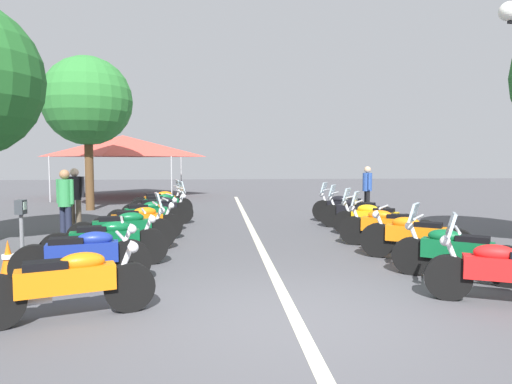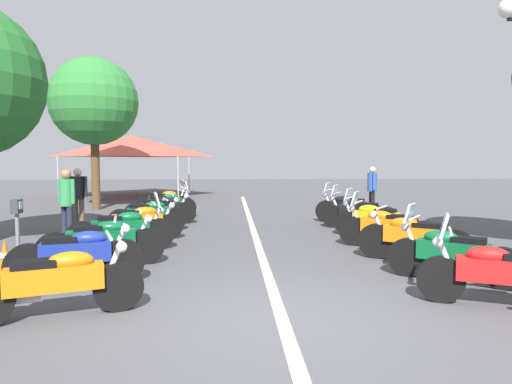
# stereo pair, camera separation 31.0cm
# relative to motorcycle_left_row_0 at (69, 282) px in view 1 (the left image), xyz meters

# --- Properties ---
(ground_plane) EXTENTS (80.00, 80.00, 0.00)m
(ground_plane) POSITION_rel_motorcycle_left_row_0_xyz_m (-0.26, -2.70, -0.45)
(ground_plane) COLOR #4C4C51
(lane_centre_stripe) EXTENTS (23.72, 0.16, 0.01)m
(lane_centre_stripe) POSITION_rel_motorcycle_left_row_0_xyz_m (5.96, -2.70, -0.45)
(lane_centre_stripe) COLOR beige
(lane_centre_stripe) RESTS_ON ground_plane
(motorcycle_left_row_0) EXTENTS (0.93, 2.00, 0.99)m
(motorcycle_left_row_0) POSITION_rel_motorcycle_left_row_0_xyz_m (0.00, 0.00, 0.00)
(motorcycle_left_row_0) COLOR black
(motorcycle_left_row_0) RESTS_ON ground_plane
(motorcycle_left_row_1) EXTENTS (0.74, 2.00, 1.02)m
(motorcycle_left_row_1) POSITION_rel_motorcycle_left_row_0_xyz_m (1.46, 0.24, 0.01)
(motorcycle_left_row_1) COLOR black
(motorcycle_left_row_1) RESTS_ON ground_plane
(motorcycle_left_row_2) EXTENTS (0.81, 2.17, 1.01)m
(motorcycle_left_row_2) POSITION_rel_motorcycle_left_row_0_xyz_m (2.64, 0.20, 0.01)
(motorcycle_left_row_2) COLOR black
(motorcycle_left_row_2) RESTS_ON ground_plane
(motorcycle_left_row_3) EXTENTS (0.84, 2.16, 1.22)m
(motorcycle_left_row_3) POSITION_rel_motorcycle_left_row_0_xyz_m (4.03, 0.18, 0.02)
(motorcycle_left_row_3) COLOR black
(motorcycle_left_row_3) RESTS_ON ground_plane
(motorcycle_left_row_4) EXTENTS (0.88, 2.09, 0.99)m
(motorcycle_left_row_4) POSITION_rel_motorcycle_left_row_0_xyz_m (5.26, 0.10, -0.00)
(motorcycle_left_row_4) COLOR black
(motorcycle_left_row_4) RESTS_ON ground_plane
(motorcycle_left_row_5) EXTENTS (0.94, 2.00, 1.00)m
(motorcycle_left_row_5) POSITION_rel_motorcycle_left_row_0_xyz_m (6.58, 0.10, 0.00)
(motorcycle_left_row_5) COLOR black
(motorcycle_left_row_5) RESTS_ON ground_plane
(motorcycle_left_row_6) EXTENTS (0.83, 2.08, 1.01)m
(motorcycle_left_row_6) POSITION_rel_motorcycle_left_row_0_xyz_m (7.89, -0.02, 0.01)
(motorcycle_left_row_6) COLOR black
(motorcycle_left_row_6) RESTS_ON ground_plane
(motorcycle_left_row_7) EXTENTS (0.97, 1.99, 1.22)m
(motorcycle_left_row_7) POSITION_rel_motorcycle_left_row_0_xyz_m (9.24, 0.03, 0.02)
(motorcycle_left_row_7) COLOR black
(motorcycle_left_row_7) RESTS_ON ground_plane
(motorcycle_left_row_8) EXTENTS (0.90, 1.94, 1.21)m
(motorcycle_left_row_8) POSITION_rel_motorcycle_left_row_0_xyz_m (10.52, 0.24, 0.02)
(motorcycle_left_row_8) COLOR black
(motorcycle_left_row_8) RESTS_ON ground_plane
(motorcycle_right_row_0) EXTENTS (1.05, 1.96, 1.20)m
(motorcycle_right_row_0) POSITION_rel_motorcycle_left_row_0_xyz_m (0.06, -5.54, 0.01)
(motorcycle_right_row_0) COLOR black
(motorcycle_right_row_0) RESTS_ON ground_plane
(motorcycle_right_row_1) EXTENTS (1.31, 1.69, 1.20)m
(motorcycle_right_row_1) POSITION_rel_motorcycle_left_row_0_xyz_m (1.31, -5.52, 0.01)
(motorcycle_right_row_1) COLOR black
(motorcycle_right_row_1) RESTS_ON ground_plane
(motorcycle_right_row_2) EXTENTS (1.30, 1.80, 1.02)m
(motorcycle_right_row_2) POSITION_rel_motorcycle_left_row_0_xyz_m (2.67, -5.48, 0.02)
(motorcycle_right_row_2) COLOR black
(motorcycle_right_row_2) RESTS_ON ground_plane
(motorcycle_right_row_3) EXTENTS (1.22, 1.92, 1.21)m
(motorcycle_right_row_3) POSITION_rel_motorcycle_left_row_0_xyz_m (4.00, -5.45, 0.02)
(motorcycle_right_row_3) COLOR black
(motorcycle_right_row_3) RESTS_ON ground_plane
(motorcycle_right_row_4) EXTENTS (1.28, 1.83, 1.20)m
(motorcycle_right_row_4) POSITION_rel_motorcycle_left_row_0_xyz_m (5.35, -5.64, 0.01)
(motorcycle_right_row_4) COLOR black
(motorcycle_right_row_4) RESTS_ON ground_plane
(motorcycle_right_row_5) EXTENTS (1.23, 1.91, 1.22)m
(motorcycle_right_row_5) POSITION_rel_motorcycle_left_row_0_xyz_m (6.65, -5.61, 0.02)
(motorcycle_right_row_5) COLOR black
(motorcycle_right_row_5) RESTS_ON ground_plane
(motorcycle_right_row_6) EXTENTS (1.17, 1.83, 1.22)m
(motorcycle_right_row_6) POSITION_rel_motorcycle_left_row_0_xyz_m (7.86, -5.60, 0.02)
(motorcycle_right_row_6) COLOR black
(motorcycle_right_row_6) RESTS_ON ground_plane
(parking_meter) EXTENTS (0.18, 0.13, 1.29)m
(parking_meter) POSITION_rel_motorcycle_left_row_0_xyz_m (1.78, 1.27, 0.45)
(parking_meter) COLOR slate
(parking_meter) RESTS_ON ground_plane
(traffic_cone_0) EXTENTS (0.36, 0.36, 0.61)m
(traffic_cone_0) POSITION_rel_motorcycle_left_row_0_xyz_m (2.10, 1.64, -0.16)
(traffic_cone_0) COLOR orange
(traffic_cone_0) RESTS_ON ground_plane
(bystander_0) EXTENTS (0.32, 0.52, 1.69)m
(bystander_0) POSITION_rel_motorcycle_left_row_0_xyz_m (7.06, 2.09, 0.54)
(bystander_0) COLOR brown
(bystander_0) RESTS_ON ground_plane
(bystander_1) EXTENTS (0.53, 0.32, 1.70)m
(bystander_1) POSITION_rel_motorcycle_left_row_0_xyz_m (9.74, -6.96, 0.54)
(bystander_1) COLOR black
(bystander_1) RESTS_ON ground_plane
(bystander_2) EXTENTS (0.32, 0.47, 1.69)m
(bystander_2) POSITION_rel_motorcycle_left_row_0_xyz_m (5.25, 1.75, 0.54)
(bystander_2) COLOR #1E2338
(bystander_2) RESTS_ON ground_plane
(roadside_tree_2) EXTENTS (3.32, 3.32, 5.81)m
(roadside_tree_2) POSITION_rel_motorcycle_left_row_0_xyz_m (12.13, 3.12, 3.67)
(roadside_tree_2) COLOR brown
(roadside_tree_2) RESTS_ON ground_plane
(event_tent) EXTENTS (6.11, 6.11, 3.20)m
(event_tent) POSITION_rel_motorcycle_left_row_0_xyz_m (18.41, 3.13, 2.20)
(event_tent) COLOR #E54C3F
(event_tent) RESTS_ON ground_plane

